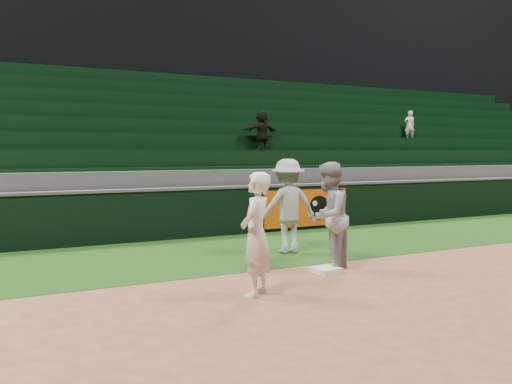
% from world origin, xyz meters
% --- Properties ---
extents(ground, '(70.00, 70.00, 0.00)m').
position_xyz_m(ground, '(0.00, 0.00, 0.00)').
color(ground, brown).
rests_on(ground, ground).
extents(foul_grass, '(36.00, 4.20, 0.01)m').
position_xyz_m(foul_grass, '(0.00, 3.00, 0.00)').
color(foul_grass, '#15380E').
rests_on(foul_grass, ground).
extents(upper_deck, '(40.00, 12.00, 12.00)m').
position_xyz_m(upper_deck, '(0.00, 17.45, 6.00)').
color(upper_deck, black).
rests_on(upper_deck, ground).
extents(first_base, '(0.48, 0.48, 0.10)m').
position_xyz_m(first_base, '(0.25, 0.20, 0.05)').
color(first_base, white).
rests_on(first_base, ground).
extents(first_baseman, '(0.79, 0.77, 1.82)m').
position_xyz_m(first_baseman, '(-1.57, -0.60, 0.91)').
color(first_baseman, silver).
rests_on(first_baseman, ground).
extents(baserunner, '(1.19, 1.13, 1.94)m').
position_xyz_m(baserunner, '(0.41, 0.37, 0.97)').
color(baserunner, '#92949B').
rests_on(baserunner, ground).
extents(base_coach, '(1.35, 0.88, 1.96)m').
position_xyz_m(base_coach, '(0.71, 2.23, 0.99)').
color(base_coach, '#9A9CA7').
rests_on(base_coach, foul_grass).
extents(field_wall, '(36.00, 0.45, 1.25)m').
position_xyz_m(field_wall, '(0.03, 5.20, 0.63)').
color(field_wall, black).
rests_on(field_wall, ground).
extents(stadium_seating, '(36.00, 5.95, 4.85)m').
position_xyz_m(stadium_seating, '(-0.00, 8.97, 1.70)').
color(stadium_seating, '#3D3D40').
rests_on(stadium_seating, ground).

